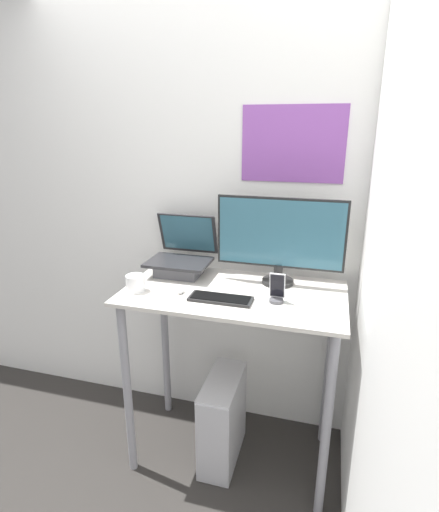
{
  "coord_description": "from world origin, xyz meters",
  "views": [
    {
      "loc": [
        0.43,
        -1.5,
        1.82
      ],
      "look_at": [
        -0.07,
        0.3,
        1.2
      ],
      "focal_mm": 28.0,
      "sensor_mm": 36.0,
      "label": 1
    }
  ],
  "objects_px": {
    "laptop": "(181,260)",
    "mouse": "(181,291)",
    "keyboard": "(221,299)",
    "computer_tower": "(223,419)",
    "monitor": "(280,239)",
    "cell_phone": "(277,292)"
  },
  "relations": [
    {
      "from": "laptop",
      "to": "cell_phone",
      "type": "distance_m",
      "value": 0.62
    },
    {
      "from": "keyboard",
      "to": "cell_phone",
      "type": "height_order",
      "value": "cell_phone"
    },
    {
      "from": "mouse",
      "to": "computer_tower",
      "type": "distance_m",
      "value": 0.8
    },
    {
      "from": "keyboard",
      "to": "computer_tower",
      "type": "height_order",
      "value": "keyboard"
    },
    {
      "from": "cell_phone",
      "to": "computer_tower",
      "type": "bearing_deg",
      "value": 173.88
    },
    {
      "from": "laptop",
      "to": "keyboard",
      "type": "xyz_separation_m",
      "value": [
        0.31,
        -0.29,
        -0.07
      ]
    },
    {
      "from": "monitor",
      "to": "cell_phone",
      "type": "bearing_deg",
      "value": -83.68
    },
    {
      "from": "laptop",
      "to": "cell_phone",
      "type": "bearing_deg",
      "value": -22.32
    },
    {
      "from": "laptop",
      "to": "mouse",
      "type": "xyz_separation_m",
      "value": [
        0.1,
        -0.26,
        -0.07
      ]
    },
    {
      "from": "monitor",
      "to": "keyboard",
      "type": "distance_m",
      "value": 0.44
    },
    {
      "from": "monitor",
      "to": "cell_phone",
      "type": "height_order",
      "value": "monitor"
    },
    {
      "from": "computer_tower",
      "to": "monitor",
      "type": "bearing_deg",
      "value": 39.99
    },
    {
      "from": "keyboard",
      "to": "computer_tower",
      "type": "distance_m",
      "value": 0.78
    },
    {
      "from": "mouse",
      "to": "cell_phone",
      "type": "bearing_deg",
      "value": 3.39
    },
    {
      "from": "mouse",
      "to": "monitor",
      "type": "bearing_deg",
      "value": 30.44
    },
    {
      "from": "monitor",
      "to": "cell_phone",
      "type": "distance_m",
      "value": 0.3
    },
    {
      "from": "computer_tower",
      "to": "keyboard",
      "type": "bearing_deg",
      "value": -82.09
    },
    {
      "from": "mouse",
      "to": "laptop",
      "type": "bearing_deg",
      "value": 110.81
    },
    {
      "from": "laptop",
      "to": "keyboard",
      "type": "relative_size",
      "value": 1.12
    },
    {
      "from": "laptop",
      "to": "monitor",
      "type": "bearing_deg",
      "value": -0.05
    },
    {
      "from": "monitor",
      "to": "mouse",
      "type": "relative_size",
      "value": 12.62
    },
    {
      "from": "laptop",
      "to": "computer_tower",
      "type": "relative_size",
      "value": 0.67
    }
  ]
}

